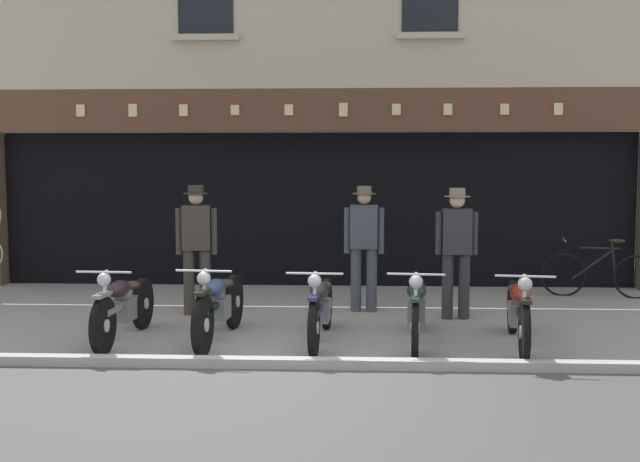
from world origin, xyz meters
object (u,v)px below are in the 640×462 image
Objects in this scene: motorcycle_center at (321,306)px; motorcycle_right at (518,310)px; motorcycle_left at (124,305)px; advert_board_near at (470,193)px; advert_board_far at (525,197)px; salesman_left at (197,243)px; motorcycle_center_left at (219,304)px; motorcycle_center_right at (417,307)px; salesman_right at (456,246)px; shopkeeper_center at (364,242)px; leaning_bicycle at (600,274)px.

motorcycle_right is at bearing -179.94° from motorcycle_center.
advert_board_near is (4.64, 4.24, 1.15)m from motorcycle_left.
salesman_left is at bearing -152.16° from advert_board_far.
advert_board_far is at bearing -159.03° from salesman_left.
motorcycle_center_left reaches higher than motorcycle_center_right.
advert_board_far is (4.44, 4.20, 1.08)m from motorcycle_center_left.
advert_board_far is at bearing -119.43° from salesman_right.
motorcycle_center_right is 3.32m from salesman_left.
motorcycle_left is 1.11× the size of shopkeeper_center.
advert_board_near reaches higher than motorcycle_center_right.
motorcycle_center_left is at bearing 130.78° from leaning_bicycle.
motorcycle_center_right is at bearing -177.42° from motorcycle_center.
salesman_left is 2.32m from shopkeeper_center.
salesman_right is at bearing 135.76° from leaning_bicycle.
motorcycle_center is 1.03× the size of motorcycle_center_right.
motorcycle_center_right is 1.14× the size of leaning_bicycle.
salesman_right is (3.52, -0.12, -0.02)m from salesman_left.
advert_board_far is (3.25, 4.17, 1.09)m from motorcycle_center.
advert_board_far is (0.92, -0.00, -0.06)m from advert_board_near.
motorcycle_left is 0.95× the size of motorcycle_right.
advert_board_near reaches higher than salesman_left.
motorcycle_center is 1.00× the size of motorcycle_right.
motorcycle_center_right is at bearing -117.08° from advert_board_far.
salesman_right is at bearing -101.98° from advert_board_near.
motorcycle_center is at bearing 132.50° from salesman_left.
salesman_left is at bearing -2.83° from salesman_right.
shopkeeper_center is at bearing -21.30° from salesman_right.
motorcycle_center_left is at bearing -174.89° from motorcycle_left.
motorcycle_center is 2.25m from motorcycle_right.
salesman_left is 1.94× the size of advert_board_far.
motorcycle_center reaches higher than motorcycle_center_right.
motorcycle_center_left is at bearing 4.94° from motorcycle_right.
leaning_bicycle is (5.99, 1.65, -0.62)m from salesman_left.
salesman_left is 6.24m from leaning_bicycle.
motorcycle_left is at bearing 126.59° from leaning_bicycle.
motorcycle_right is (4.56, -0.06, 0.00)m from motorcycle_left.
salesman_left is at bearing -22.42° from motorcycle_center_right.
motorcycle_left is 1.12× the size of leaning_bicycle.
motorcycle_right reaches higher than motorcycle_center.
motorcycle_left is 2.13× the size of advert_board_far.
salesman_right reaches higher than motorcycle_center_right.
salesman_right is at bearing -108.53° from motorcycle_center_right.
motorcycle_left is 2.31m from motorcycle_center.
salesman_right is 3.20m from advert_board_far.
motorcycle_center_left is 1.18× the size of shopkeeper_center.
motorcycle_center_right is 1.15m from motorcycle_right.
motorcycle_left is at bearing -137.57° from advert_board_near.
motorcycle_left is 0.95× the size of motorcycle_center.
motorcycle_right is 1.18× the size of salesman_right.
motorcycle_right is 3.84m from leaning_bicycle.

